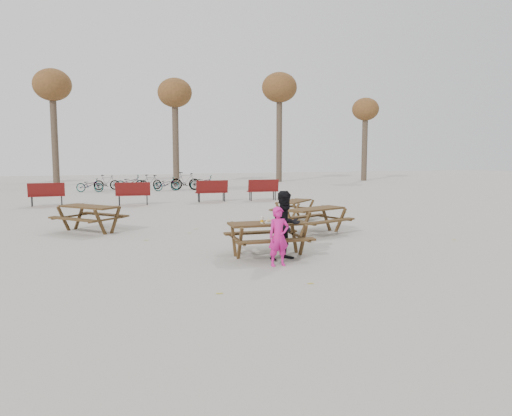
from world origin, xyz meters
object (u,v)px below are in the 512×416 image
object	(u,v)px
picnic_table_north	(89,219)
picnic_table_far	(295,210)
food_tray	(269,222)
soda_bottle	(262,220)
child	(279,236)
main_picnic_table	(268,231)
picnic_table_east	(316,221)
adult	(286,226)

from	to	relation	value
picnic_table_north	picnic_table_far	distance (m)	6.85
food_tray	soda_bottle	size ratio (longest dim) A/B	1.06
child	picnic_table_far	xyz separation A→B (m)	(2.80, 6.43, -0.29)
soda_bottle	child	xyz separation A→B (m)	(0.07, -0.96, -0.22)
food_tray	picnic_table_far	xyz separation A→B (m)	(2.72, 5.49, -0.45)
main_picnic_table	picnic_table_far	xyz separation A→B (m)	(2.70, 5.38, -0.25)
food_tray	picnic_table_east	bearing A→B (deg)	48.71
food_tray	soda_bottle	distance (m)	0.17
child	picnic_table_east	xyz separation A→B (m)	(2.36, 3.53, -0.25)
food_tray	child	world-z (taller)	child
food_tray	soda_bottle	world-z (taller)	soda_bottle
adult	picnic_table_east	xyz separation A→B (m)	(2.02, 3.01, -0.39)
picnic_table_far	picnic_table_east	bearing A→B (deg)	-144.59
food_tray	adult	xyz separation A→B (m)	(0.25, -0.43, -0.02)
soda_bottle	picnic_table_east	size ratio (longest dim) A/B	0.10
picnic_table_east	picnic_table_far	bearing A→B (deg)	58.62
food_tray	picnic_table_north	xyz separation A→B (m)	(-4.10, 4.83, -0.40)
picnic_table_east	picnic_table_far	xyz separation A→B (m)	(0.44, 2.90, -0.04)
soda_bottle	picnic_table_far	distance (m)	6.19
food_tray	child	bearing A→B (deg)	-95.21
soda_bottle	adult	bearing A→B (deg)	-47.69
picnic_table_north	picnic_table_far	size ratio (longest dim) A/B	1.15
adult	picnic_table_north	size ratio (longest dim) A/B	0.85
main_picnic_table	adult	size ratio (longest dim) A/B	1.16
food_tray	picnic_table_east	distance (m)	3.47
picnic_table_far	soda_bottle	bearing A→B (deg)	-163.68
picnic_table_east	picnic_table_far	world-z (taller)	picnic_table_east
picnic_table_east	picnic_table_north	world-z (taller)	picnic_table_north
main_picnic_table	adult	bearing A→B (deg)	-66.24
food_tray	adult	distance (m)	0.49
food_tray	child	distance (m)	0.96
picnic_table_north	picnic_table_far	world-z (taller)	picnic_table_north
adult	picnic_table_east	world-z (taller)	adult
food_tray	picnic_table_north	distance (m)	6.35
child	soda_bottle	bearing A→B (deg)	91.27
main_picnic_table	soda_bottle	bearing A→B (deg)	-154.06
picnic_table_far	main_picnic_table	bearing A→B (deg)	-162.58
child	picnic_table_far	size ratio (longest dim) A/B	0.79
main_picnic_table	picnic_table_north	world-z (taller)	picnic_table_north
soda_bottle	picnic_table_north	distance (m)	6.23
child	picnic_table_north	world-z (taller)	child
picnic_table_north	soda_bottle	bearing A→B (deg)	-5.45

